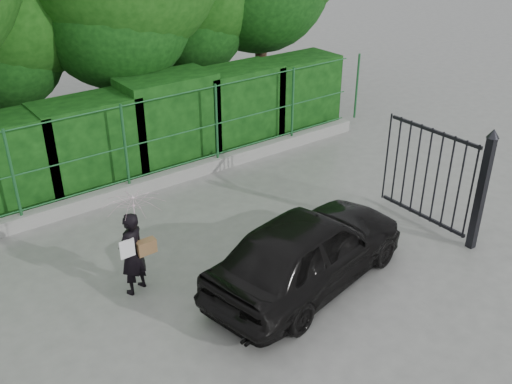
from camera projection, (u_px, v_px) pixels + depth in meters
ground at (233, 308)px, 9.10m from camera, size 80.00×80.00×0.00m
kerb at (113, 195)px, 12.23m from camera, size 14.00×0.25×0.30m
fence at (117, 147)px, 11.86m from camera, size 14.13×0.06×1.80m
hedge at (97, 142)px, 12.64m from camera, size 14.20×1.20×2.18m
gate at (459, 181)px, 10.48m from camera, size 0.22×2.33×2.36m
woman at (135, 228)px, 9.08m from camera, size 0.99×1.01×1.73m
car at (308, 249)px, 9.40m from camera, size 4.22×2.34×1.36m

